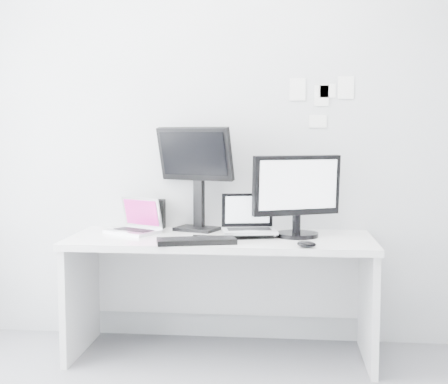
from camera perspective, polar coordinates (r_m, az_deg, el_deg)
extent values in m
plane|color=silver|center=(3.97, 0.24, 5.53)|extent=(3.60, 0.00, 3.60)
cube|color=white|center=(3.76, -0.28, -9.66)|extent=(1.80, 0.70, 0.73)
cube|color=silver|center=(3.83, -8.50, -2.10)|extent=(0.38, 0.35, 0.23)
cube|color=black|center=(4.01, -6.20, -2.04)|extent=(0.11, 0.11, 0.19)
cube|color=silver|center=(3.66, 2.37, -2.14)|extent=(0.35, 0.30, 0.26)
cube|color=black|center=(3.88, -2.54, 1.34)|extent=(0.53, 0.34, 0.67)
cube|color=black|center=(3.67, 6.82, -0.25)|extent=(0.60, 0.46, 0.50)
cube|color=black|center=(3.46, -2.56, -4.54)|extent=(0.46, 0.26, 0.03)
ellipsoid|color=black|center=(3.36, 7.64, -4.80)|extent=(0.13, 0.11, 0.04)
cube|color=white|center=(3.96, 6.82, 9.40)|extent=(0.10, 0.00, 0.14)
cube|color=white|center=(3.96, 9.00, 8.79)|extent=(0.09, 0.00, 0.13)
cube|color=white|center=(3.98, 11.20, 9.47)|extent=(0.10, 0.00, 0.14)
cube|color=white|center=(3.96, 8.68, 6.48)|extent=(0.11, 0.00, 0.08)
cube|color=white|center=(3.97, 9.56, 9.23)|extent=(0.10, 0.00, 0.09)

